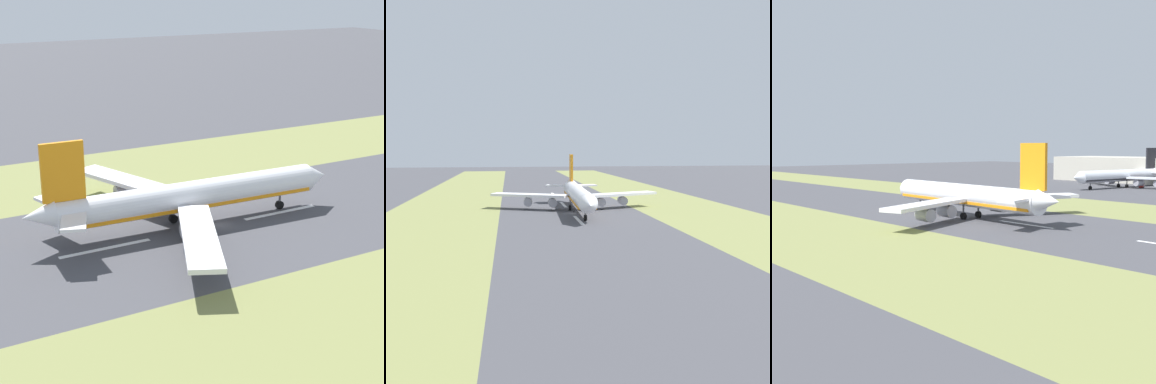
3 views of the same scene
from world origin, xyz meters
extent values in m
plane|color=#424247|center=(0.00, 0.00, 0.00)|extent=(800.00, 800.00, 0.00)
cube|color=olive|center=(-45.00, 0.00, 0.00)|extent=(40.00, 600.00, 0.01)
cube|color=olive|center=(45.00, 0.00, 0.00)|extent=(40.00, 600.00, 0.01)
cube|color=silver|center=(0.00, -24.88, 0.01)|extent=(1.20, 18.00, 0.01)
cube|color=silver|center=(0.00, 15.12, 0.01)|extent=(1.20, 18.00, 0.01)
cylinder|color=white|center=(-2.93, -4.88, 6.20)|extent=(8.43, 56.21, 6.00)
cone|color=white|center=(-1.60, 25.60, 6.20)|extent=(6.09, 5.25, 5.88)
cone|color=white|center=(-4.28, -35.85, 7.00)|extent=(5.36, 6.22, 5.10)
cube|color=orange|center=(-2.93, -4.88, 4.55)|extent=(8.03, 53.96, 0.70)
cube|color=white|center=(-20.72, -11.33, 5.30)|extent=(29.34, 15.34, 0.90)
cube|color=white|center=(14.24, -12.85, 5.30)|extent=(28.88, 17.48, 0.90)
cylinder|color=#93939E|center=(-12.09, -8.48, 2.85)|extent=(3.41, 4.93, 3.20)
cylinder|color=#93939E|center=(-21.24, -11.59, 2.85)|extent=(3.41, 4.93, 3.20)
cylinder|color=#93939E|center=(5.89, -9.26, 2.85)|extent=(3.41, 4.93, 3.20)
cylinder|color=#93939E|center=(14.73, -13.15, 2.85)|extent=(3.41, 4.93, 3.20)
cube|color=orange|center=(-4.06, -30.85, 14.70)|extent=(1.15, 8.03, 11.00)
cube|color=white|center=(-9.55, -30.61, 7.20)|extent=(10.81, 6.91, 0.60)
cube|color=white|center=(1.44, -31.09, 7.20)|extent=(10.91, 7.62, 0.60)
cylinder|color=#59595E|center=(-2.00, 16.38, 2.50)|extent=(0.50, 0.50, 3.20)
cylinder|color=black|center=(-2.00, 16.38, 0.90)|extent=(0.98, 1.84, 1.80)
cylinder|color=#59595E|center=(-5.66, -7.76, 2.50)|extent=(0.50, 0.50, 3.20)
cylinder|color=black|center=(-5.66, -7.76, 0.90)|extent=(0.98, 1.84, 1.80)
cylinder|color=#59595E|center=(-0.46, -7.99, 2.50)|extent=(0.50, 0.50, 3.20)
cylinder|color=black|center=(-0.46, -7.99, 0.90)|extent=(0.98, 1.84, 1.80)
cube|color=#B2AD9E|center=(167.03, 44.60, 6.78)|extent=(36.00, 87.29, 13.57)
cylinder|color=silver|center=(122.03, 26.75, 5.77)|extent=(52.42, 11.00, 5.58)
cone|color=silver|center=(93.80, 29.71, 5.77)|extent=(5.20, 5.93, 5.47)
cone|color=silver|center=(150.72, 23.73, 6.51)|extent=(6.05, 5.30, 4.75)
cube|color=black|center=(122.03, 26.75, 4.23)|extent=(50.32, 10.50, 0.65)
cube|color=silver|center=(130.42, 42.24, 4.93)|extent=(17.60, 26.45, 0.84)
cylinder|color=#93939E|center=(124.86, 18.03, 2.65)|extent=(4.75, 3.43, 2.98)
cylinder|color=#93939E|center=(126.61, 34.69, 2.65)|extent=(4.75, 3.43, 2.98)
cylinder|color=#93939E|center=(130.72, 42.68, 2.65)|extent=(4.75, 3.43, 2.98)
cube|color=black|center=(146.10, 24.22, 13.68)|extent=(7.48, 1.52, 10.24)
cube|color=silver|center=(146.63, 29.31, 6.70)|extent=(7.53, 10.17, 0.56)
cylinder|color=#59595E|center=(102.33, 28.82, 2.33)|extent=(0.47, 0.47, 2.98)
cylinder|color=black|center=(102.33, 28.82, 0.84)|extent=(1.75, 1.01, 1.68)
cylinder|color=#59595E|center=(124.56, 24.05, 2.33)|extent=(0.47, 0.47, 2.98)
cylinder|color=black|center=(124.56, 24.05, 0.84)|extent=(1.75, 1.01, 1.68)
cylinder|color=#59595E|center=(125.06, 28.86, 2.33)|extent=(0.47, 0.47, 2.98)
cylinder|color=black|center=(125.06, 28.86, 0.84)|extent=(1.75, 1.01, 1.68)
cube|color=#B2231E|center=(129.32, 19.24, 0.78)|extent=(4.75, 3.36, 0.90)
cube|color=#B2231E|center=(129.51, 19.32, 1.63)|extent=(2.82, 2.35, 0.80)
cylinder|color=black|center=(128.35, 17.86, 0.33)|extent=(0.70, 0.48, 0.66)
cylinder|color=black|center=(127.66, 19.52, 0.33)|extent=(0.70, 0.48, 0.66)
cylinder|color=black|center=(130.99, 18.97, 0.33)|extent=(0.70, 0.48, 0.66)
cylinder|color=black|center=(130.29, 20.63, 0.33)|extent=(0.70, 0.48, 0.66)
camera|label=1|loc=(103.93, -63.67, 47.95)|focal=60.00mm
camera|label=2|loc=(21.64, 154.24, 22.70)|focal=42.00mm
camera|label=3|loc=(-98.66, -114.18, 19.32)|focal=50.00mm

